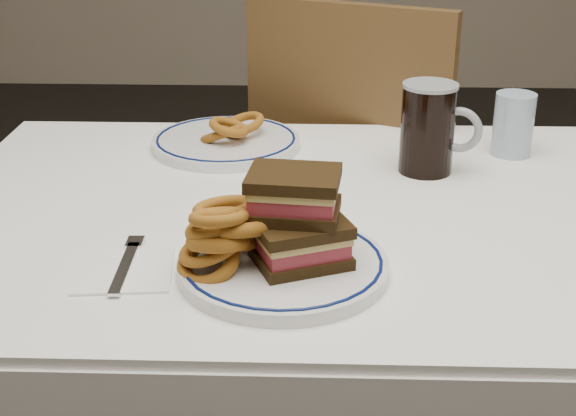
{
  "coord_description": "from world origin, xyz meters",
  "views": [
    {
      "loc": [
        -0.02,
        -1.17,
        1.27
      ],
      "look_at": [
        -0.05,
        -0.23,
        0.85
      ],
      "focal_mm": 50.0,
      "sensor_mm": 36.0,
      "label": 1
    }
  ],
  "objects_px": {
    "beer_mug": "(429,128)",
    "far_plate": "(226,142)",
    "chair_far": "(363,188)",
    "main_plate": "(283,265)",
    "reuben_sandwich": "(297,218)"
  },
  "relations": [
    {
      "from": "chair_far",
      "to": "main_plate",
      "type": "height_order",
      "value": "chair_far"
    },
    {
      "from": "chair_far",
      "to": "far_plate",
      "type": "distance_m",
      "value": 0.48
    },
    {
      "from": "chair_far",
      "to": "reuben_sandwich",
      "type": "distance_m",
      "value": 0.87
    },
    {
      "from": "chair_far",
      "to": "beer_mug",
      "type": "distance_m",
      "value": 0.53
    },
    {
      "from": "chair_far",
      "to": "reuben_sandwich",
      "type": "bearing_deg",
      "value": -99.81
    },
    {
      "from": "main_plate",
      "to": "reuben_sandwich",
      "type": "height_order",
      "value": "reuben_sandwich"
    },
    {
      "from": "main_plate",
      "to": "far_plate",
      "type": "height_order",
      "value": "same"
    },
    {
      "from": "reuben_sandwich",
      "to": "beer_mug",
      "type": "height_order",
      "value": "beer_mug"
    },
    {
      "from": "chair_far",
      "to": "main_plate",
      "type": "relative_size",
      "value": 3.49
    },
    {
      "from": "beer_mug",
      "to": "far_plate",
      "type": "distance_m",
      "value": 0.39
    },
    {
      "from": "far_plate",
      "to": "main_plate",
      "type": "bearing_deg",
      "value": -75.58
    },
    {
      "from": "beer_mug",
      "to": "far_plate",
      "type": "xyz_separation_m",
      "value": [
        -0.37,
        0.12,
        -0.07
      ]
    },
    {
      "from": "beer_mug",
      "to": "far_plate",
      "type": "height_order",
      "value": "beer_mug"
    },
    {
      "from": "far_plate",
      "to": "beer_mug",
      "type": "bearing_deg",
      "value": -17.35
    },
    {
      "from": "main_plate",
      "to": "far_plate",
      "type": "xyz_separation_m",
      "value": [
        -0.13,
        0.5,
        -0.0
      ]
    }
  ]
}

